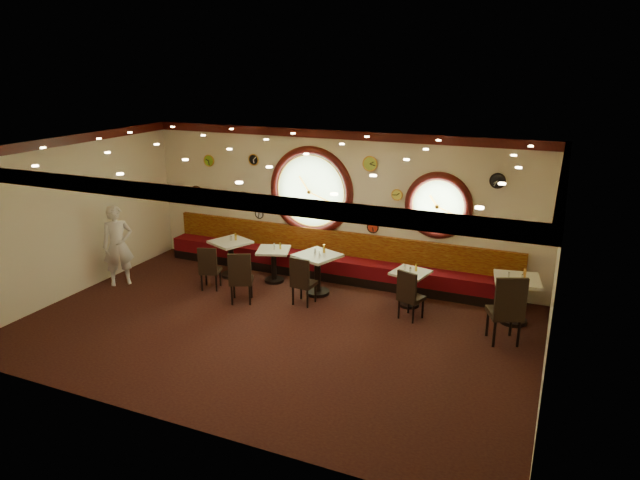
# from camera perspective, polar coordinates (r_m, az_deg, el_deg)

# --- Properties ---
(floor) EXTENTS (9.00, 6.00, 0.00)m
(floor) POSITION_cam_1_polar(r_m,az_deg,el_deg) (10.34, -4.69, -8.81)
(floor) COLOR black
(floor) RESTS_ON ground
(ceiling) EXTENTS (9.00, 6.00, 0.02)m
(ceiling) POSITION_cam_1_polar(r_m,az_deg,el_deg) (9.38, -5.17, 9.01)
(ceiling) COLOR gold
(ceiling) RESTS_ON wall_back
(wall_back) EXTENTS (9.00, 0.02, 3.20)m
(wall_back) POSITION_cam_1_polar(r_m,az_deg,el_deg) (12.36, 1.68, 3.56)
(wall_back) COLOR beige
(wall_back) RESTS_ON floor
(wall_front) EXTENTS (9.00, 0.02, 3.20)m
(wall_front) POSITION_cam_1_polar(r_m,az_deg,el_deg) (7.42, -16.01, -6.83)
(wall_front) COLOR beige
(wall_front) RESTS_ON floor
(wall_left) EXTENTS (0.02, 6.00, 3.20)m
(wall_left) POSITION_cam_1_polar(r_m,az_deg,el_deg) (12.46, -23.49, 2.21)
(wall_left) COLOR beige
(wall_left) RESTS_ON floor
(wall_right) EXTENTS (0.02, 6.00, 3.20)m
(wall_right) POSITION_cam_1_polar(r_m,az_deg,el_deg) (8.66, 22.39, -3.94)
(wall_right) COLOR beige
(wall_right) RESTS_ON floor
(molding_back) EXTENTS (9.00, 0.10, 0.18)m
(molding_back) POSITION_cam_1_polar(r_m,az_deg,el_deg) (12.04, 1.65, 10.50)
(molding_back) COLOR #380B0A
(molding_back) RESTS_ON wall_back
(molding_front) EXTENTS (9.00, 0.10, 0.18)m
(molding_front) POSITION_cam_1_polar(r_m,az_deg,el_deg) (6.99, -16.78, 4.70)
(molding_front) COLOR #380B0A
(molding_front) RESTS_ON wall_back
(molding_left) EXTENTS (0.10, 6.00, 0.18)m
(molding_left) POSITION_cam_1_polar(r_m,az_deg,el_deg) (12.15, -24.19, 9.07)
(molding_left) COLOR #380B0A
(molding_left) RESTS_ON wall_back
(molding_right) EXTENTS (0.10, 6.00, 0.18)m
(molding_right) POSITION_cam_1_polar(r_m,az_deg,el_deg) (8.27, 23.24, 5.91)
(molding_right) COLOR #380B0A
(molding_right) RESTS_ON wall_back
(banquette_base) EXTENTS (8.00, 0.55, 0.20)m
(banquette_base) POSITION_cam_1_polar(r_m,az_deg,el_deg) (12.56, 1.14, -3.38)
(banquette_base) COLOR black
(banquette_base) RESTS_ON floor
(banquette_seat) EXTENTS (8.00, 0.55, 0.30)m
(banquette_seat) POSITION_cam_1_polar(r_m,az_deg,el_deg) (12.47, 1.15, -2.31)
(banquette_seat) COLOR #54070F
(banquette_seat) RESTS_ON banquette_base
(banquette_back) EXTENTS (8.00, 0.10, 0.55)m
(banquette_back) POSITION_cam_1_polar(r_m,az_deg,el_deg) (12.54, 1.54, -0.28)
(banquette_back) COLOR #621307
(banquette_back) RESTS_ON wall_back
(porthole_left_glass) EXTENTS (1.66, 0.02, 1.66)m
(porthole_left_glass) POSITION_cam_1_polar(r_m,az_deg,el_deg) (12.52, -0.88, 4.93)
(porthole_left_glass) COLOR #85AE68
(porthole_left_glass) RESTS_ON wall_back
(porthole_left_frame) EXTENTS (1.98, 0.18, 1.98)m
(porthole_left_frame) POSITION_cam_1_polar(r_m,az_deg,el_deg) (12.51, -0.91, 4.91)
(porthole_left_frame) COLOR #380B0A
(porthole_left_frame) RESTS_ON wall_back
(porthole_left_ring) EXTENTS (1.61, 0.03, 1.61)m
(porthole_left_ring) POSITION_cam_1_polar(r_m,az_deg,el_deg) (12.48, -0.96, 4.89)
(porthole_left_ring) COLOR gold
(porthole_left_ring) RESTS_ON wall_back
(porthole_right_glass) EXTENTS (1.10, 0.02, 1.10)m
(porthole_right_glass) POSITION_cam_1_polar(r_m,az_deg,el_deg) (11.69, 11.75, 3.40)
(porthole_right_glass) COLOR #85AE68
(porthole_right_glass) RESTS_ON wall_back
(porthole_right_frame) EXTENTS (1.38, 0.18, 1.38)m
(porthole_right_frame) POSITION_cam_1_polar(r_m,az_deg,el_deg) (11.68, 11.73, 3.39)
(porthole_right_frame) COLOR #380B0A
(porthole_right_frame) RESTS_ON wall_back
(porthole_right_ring) EXTENTS (1.09, 0.03, 1.09)m
(porthole_right_ring) POSITION_cam_1_polar(r_m,az_deg,el_deg) (11.65, 11.70, 3.35)
(porthole_right_ring) COLOR gold
(porthole_right_ring) RESTS_ON wall_back
(wall_clock_0) EXTENTS (0.22, 0.03, 0.22)m
(wall_clock_0) POSITION_cam_1_polar(r_m,az_deg,el_deg) (11.82, 7.72, 4.51)
(wall_clock_0) COLOR #FBF753
(wall_clock_0) RESTS_ON wall_back
(wall_clock_1) EXTENTS (0.20, 0.03, 0.20)m
(wall_clock_1) POSITION_cam_1_polar(r_m,az_deg,el_deg) (13.22, -6.07, 2.61)
(wall_clock_1) COLOR white
(wall_clock_1) RESTS_ON wall_back
(wall_clock_2) EXTENTS (0.30, 0.03, 0.30)m
(wall_clock_2) POSITION_cam_1_polar(r_m,az_deg,el_deg) (11.87, 5.04, 7.61)
(wall_clock_2) COLOR #A8C33D
(wall_clock_2) RESTS_ON wall_back
(wall_clock_3) EXTENTS (0.32, 0.03, 0.32)m
(wall_clock_3) POSITION_cam_1_polar(r_m,az_deg,el_deg) (14.04, -12.20, 4.65)
(wall_clock_3) COLOR red
(wall_clock_3) RESTS_ON wall_back
(wall_clock_4) EXTENTS (0.24, 0.03, 0.24)m
(wall_clock_4) POSITION_cam_1_polar(r_m,az_deg,el_deg) (12.14, 5.31, 1.29)
(wall_clock_4) COLOR red
(wall_clock_4) RESTS_ON wall_back
(wall_clock_5) EXTENTS (0.36, 0.03, 0.36)m
(wall_clock_5) POSITION_cam_1_polar(r_m,az_deg,el_deg) (13.35, -7.61, 4.02)
(wall_clock_5) COLOR yellow
(wall_clock_5) RESTS_ON wall_back
(wall_clock_6) EXTENTS (0.34, 0.03, 0.34)m
(wall_clock_6) POSITION_cam_1_polar(r_m,az_deg,el_deg) (11.56, 18.14, 0.94)
(wall_clock_6) COLOR white
(wall_clock_6) RESTS_ON wall_back
(wall_clock_7) EXTENTS (0.28, 0.03, 0.28)m
(wall_clock_7) POSITION_cam_1_polar(r_m,az_deg,el_deg) (11.37, 17.34, 5.68)
(wall_clock_7) COLOR black
(wall_clock_7) RESTS_ON wall_back
(wall_clock_8) EXTENTS (0.24, 0.03, 0.24)m
(wall_clock_8) POSITION_cam_1_polar(r_m,az_deg,el_deg) (13.01, -6.64, 7.98)
(wall_clock_8) COLOR black
(wall_clock_8) RESTS_ON wall_back
(wall_clock_9) EXTENTS (0.26, 0.03, 0.26)m
(wall_clock_9) POSITION_cam_1_polar(r_m,az_deg,el_deg) (13.66, -11.03, 7.80)
(wall_clock_9) COLOR #8FD129
(wall_clock_9) RESTS_ON wall_back
(table_a) EXTENTS (0.98, 0.98, 0.82)m
(table_a) POSITION_cam_1_polar(r_m,az_deg,el_deg) (12.68, -8.90, -1.39)
(table_a) COLOR black
(table_a) RESTS_ON floor
(table_b) EXTENTS (0.84, 0.84, 0.73)m
(table_b) POSITION_cam_1_polar(r_m,az_deg,el_deg) (12.28, -4.65, -2.12)
(table_b) COLOR black
(table_b) RESTS_ON floor
(table_c) EXTENTS (0.99, 0.99, 0.85)m
(table_c) POSITION_cam_1_polar(r_m,az_deg,el_deg) (11.56, -0.26, -2.93)
(table_c) COLOR black
(table_c) RESTS_ON floor
(table_d) EXTENTS (0.77, 0.77, 0.71)m
(table_d) POSITION_cam_1_polar(r_m,az_deg,el_deg) (11.19, 8.99, -4.39)
(table_d) COLOR black
(table_d) RESTS_ON floor
(table_e) EXTENTS (0.91, 0.91, 0.86)m
(table_e) POSITION_cam_1_polar(r_m,az_deg,el_deg) (10.90, 18.98, -5.19)
(table_e) COLOR black
(table_e) RESTS_ON floor
(chair_a) EXTENTS (0.49, 0.49, 0.58)m
(chair_a) POSITION_cam_1_polar(r_m,az_deg,el_deg) (11.99, -11.04, -2.52)
(chair_a) COLOR black
(chair_a) RESTS_ON floor
(chair_b) EXTENTS (0.59, 0.59, 0.66)m
(chair_b) POSITION_cam_1_polar(r_m,az_deg,el_deg) (11.19, -7.96, -3.44)
(chair_b) COLOR black
(chair_b) RESTS_ON floor
(chair_c) EXTENTS (0.44, 0.44, 0.61)m
(chair_c) POSITION_cam_1_polar(r_m,az_deg,el_deg) (11.03, -1.83, -3.82)
(chair_c) COLOR black
(chair_c) RESTS_ON floor
(chair_d) EXTENTS (0.51, 0.51, 0.59)m
(chair_d) POSITION_cam_1_polar(r_m,az_deg,el_deg) (10.55, 8.90, -5.16)
(chair_d) COLOR black
(chair_d) RESTS_ON floor
(chair_e) EXTENTS (0.68, 0.68, 0.76)m
(chair_e) POSITION_cam_1_polar(r_m,az_deg,el_deg) (9.97, 18.24, -6.26)
(chair_e) COLOR black
(chair_e) RESTS_ON floor
(condiment_a_salt) EXTENTS (0.03, 0.03, 0.10)m
(condiment_a_salt) POSITION_cam_1_polar(r_m,az_deg,el_deg) (12.62, -8.94, 0.20)
(condiment_a_salt) COLOR #B7B8BC
(condiment_a_salt) RESTS_ON table_a
(condiment_b_salt) EXTENTS (0.04, 0.04, 0.10)m
(condiment_b_salt) POSITION_cam_1_polar(r_m,az_deg,el_deg) (12.27, -4.60, -0.55)
(condiment_b_salt) COLOR silver
(condiment_b_salt) RESTS_ON table_b
(condiment_c_salt) EXTENTS (0.04, 0.04, 0.11)m
(condiment_c_salt) POSITION_cam_1_polar(r_m,az_deg,el_deg) (11.52, -0.52, -1.07)
(condiment_c_salt) COLOR silver
(condiment_c_salt) RESTS_ON table_c
(condiment_d_salt) EXTENTS (0.04, 0.04, 0.11)m
(condiment_d_salt) POSITION_cam_1_polar(r_m,az_deg,el_deg) (11.14, 8.48, -2.71)
(condiment_d_salt) COLOR silver
(condiment_d_salt) RESTS_ON table_d
(condiment_a_pepper) EXTENTS (0.04, 0.04, 0.11)m
(condiment_a_pepper) POSITION_cam_1_polar(r_m,az_deg,el_deg) (12.58, -8.88, 0.18)
(condiment_a_pepper) COLOR silver
(condiment_a_pepper) RESTS_ON table_a
(condiment_b_pepper) EXTENTS (0.03, 0.03, 0.09)m
(condiment_b_pepper) POSITION_cam_1_polar(r_m,az_deg,el_deg) (12.16, -4.61, -0.74)
(condiment_b_pepper) COLOR silver
(condiment_b_pepper) RESTS_ON table_b
(condiment_c_pepper) EXTENTS (0.03, 0.03, 0.09)m
(condiment_c_pepper) POSITION_cam_1_polar(r_m,az_deg,el_deg) (11.36, -0.04, -1.37)
(condiment_c_pepper) COLOR silver
(condiment_c_pepper) RESTS_ON table_c
(condiment_d_pepper) EXTENTS (0.04, 0.04, 0.11)m
(condiment_d_pepper) POSITION_cam_1_polar(r_m,az_deg,el_deg) (11.00, 9.03, -2.99)
(condiment_d_pepper) COLOR silver
(condiment_d_pepper) RESTS_ON table_d
(condiment_a_bottle) EXTENTS (0.05, 0.05, 0.16)m
(condiment_a_bottle) POSITION_cam_1_polar(r_m,az_deg,el_deg) (12.59, -8.43, 0.33)
(condiment_a_bottle) COLOR gold
(condiment_a_bottle) RESTS_ON table_a
(condiment_b_bottle) EXTENTS (0.04, 0.04, 0.14)m
(condiment_b_bottle) POSITION_cam_1_polar(r_m,az_deg,el_deg) (12.17, -3.99, -0.59)
(condiment_b_bottle) COLOR gold
(condiment_b_bottle) RESTS_ON table_b
(condiment_c_bottle) EXTENTS (0.05, 0.05, 0.17)m
(condiment_c_bottle) POSITION_cam_1_polar(r_m,az_deg,el_deg) (11.53, 0.41, -0.87)
(condiment_c_bottle) COLOR gold
(condiment_c_bottle) RESTS_ON table_c
(condiment_d_bottle) EXTENTS (0.05, 0.05, 0.15)m
(condiment_d_bottle) POSITION_cam_1_polar(r_m,az_deg,el_deg) (11.11, 9.59, -2.71)
(condiment_d_bottle) COLOR gold
(condiment_d_bottle) RESTS_ON table_d
(condiment_e_salt) EXTENTS (0.03, 0.03, 0.09)m
(condiment_e_salt) POSITION_cam_1_polar(r_m,az_deg,el_deg) (10.78, 18.37, -3.29)
(condiment_e_salt) COLOR silver
(condiment_e_salt) RESTS_ON table_e
(condiment_e_pepper) EXTENTS (0.03, 0.03, 0.10)m
(condiment_e_pepper) POSITION_cam_1_polar(r_m,az_deg,el_deg) (10.73, 19.57, -3.52)
(condiment_e_pepper) COLOR silver
(condiment_e_pepper) RESTS_ON table_e
(condiment_e_bottle) EXTENTS (0.05, 0.05, 0.17)m
(condiment_e_bottle) POSITION_cam_1_polar(r_m,az_deg,el_deg) (10.84, 19.79, -3.13)
(condiment_e_bottle) COLOR orange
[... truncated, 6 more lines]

